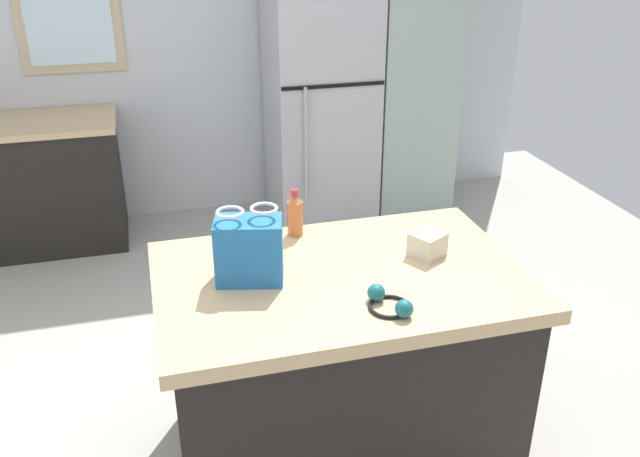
{
  "coord_description": "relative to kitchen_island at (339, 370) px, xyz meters",
  "views": [
    {
      "loc": [
        -0.41,
        -2.36,
        2.16
      ],
      "look_at": [
        0.24,
        0.05,
        0.96
      ],
      "focal_mm": 37.67,
      "sensor_mm": 36.0,
      "label": 1
    }
  ],
  "objects": [
    {
      "name": "refrigerator",
      "position": [
        0.59,
        2.47,
        0.42
      ],
      "size": [
        0.73,
        0.71,
        1.75
      ],
      "color": "#B7B7BC",
      "rests_on": "ground"
    },
    {
      "name": "ground",
      "position": [
        -0.24,
        0.25,
        -0.46
      ],
      "size": [
        6.35,
        6.35,
        0.0
      ],
      "primitive_type": "plane",
      "color": "#ADA89E"
    },
    {
      "name": "back_wall",
      "position": [
        -0.25,
        2.89,
        0.92
      ],
      "size": [
        5.19,
        0.13,
        2.75
      ],
      "color": "silver",
      "rests_on": "ground"
    },
    {
      "name": "shopping_bag",
      "position": [
        -0.34,
        0.05,
        0.57
      ],
      "size": [
        0.27,
        0.2,
        0.29
      ],
      "color": "#236BAD",
      "rests_on": "kitchen_island"
    },
    {
      "name": "kitchen_island",
      "position": [
        0.0,
        0.0,
        0.0
      ],
      "size": [
        1.39,
        0.91,
        0.91
      ],
      "color": "black",
      "rests_on": "ground"
    },
    {
      "name": "tall_cabinet",
      "position": [
        1.26,
        2.48,
        0.66
      ],
      "size": [
        0.58,
        0.64,
        2.24
      ],
      "color": "#9EB2A8",
      "rests_on": "ground"
    },
    {
      "name": "bottle",
      "position": [
        -0.09,
        0.37,
        0.54
      ],
      "size": [
        0.07,
        0.07,
        0.2
      ],
      "color": "#C66633",
      "rests_on": "kitchen_island"
    },
    {
      "name": "small_box",
      "position": [
        0.37,
        0.05,
        0.5
      ],
      "size": [
        0.16,
        0.16,
        0.1
      ],
      "primitive_type": "cube",
      "rotation": [
        0.0,
        0.0,
        0.51
      ],
      "color": "beige",
      "rests_on": "kitchen_island"
    },
    {
      "name": "ear_defenders",
      "position": [
        0.09,
        -0.28,
        0.47
      ],
      "size": [
        0.2,
        0.2,
        0.06
      ],
      "color": "black",
      "rests_on": "kitchen_island"
    },
    {
      "name": "sink_counter",
      "position": [
        -1.64,
        2.51,
        -0.0
      ],
      "size": [
        1.59,
        0.64,
        1.08
      ],
      "color": "black",
      "rests_on": "ground"
    }
  ]
}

